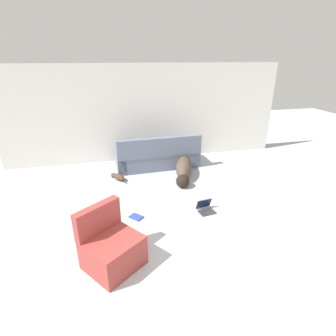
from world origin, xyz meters
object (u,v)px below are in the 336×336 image
Objects in this scene: laptop_open at (205,207)px; couch at (158,157)px; side_chair at (111,247)px; book_blue at (136,217)px; dog at (184,169)px; cat at (118,177)px.

couch is at bearing 92.82° from laptop_open.
side_chair is (-1.70, -0.99, 0.21)m from laptop_open.
side_chair is (-0.44, -1.04, 0.27)m from book_blue.
book_blue is (-1.29, -1.47, -0.18)m from dog.
dog is 1.53m from cat.
couch is 4.19× the size of cat.
couch reaches higher than book_blue.
cat is 1.65m from book_blue.
laptop_open is 1.26m from book_blue.
laptop_open reaches higher than cat.
dog is 1.96m from book_blue.
dog is at bearing 121.27° from couch.
book_blue is (-0.81, -2.19, -0.25)m from couch.
dog is 1.52m from laptop_open.
laptop_open is 0.36× the size of side_chair.
dog is 4.91× the size of laptop_open.
dog reaches higher than cat.
book_blue is at bearing 67.23° from couch.
dog is 3.05m from side_chair.
couch is 6.38× the size of laptop_open.
laptop_open is at bearing -173.13° from cat.
side_chair is at bearing -158.40° from laptop_open.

